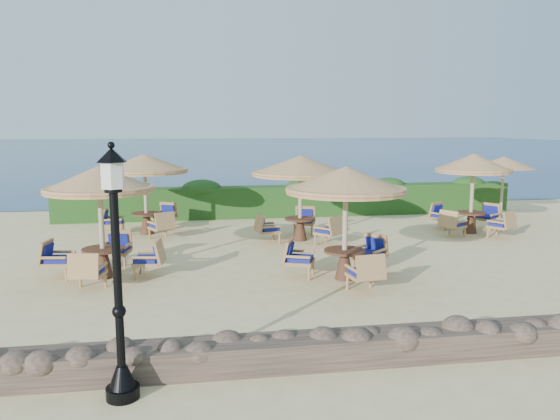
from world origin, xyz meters
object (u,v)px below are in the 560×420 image
(cafe_set_0, at_px, (100,204))
(lamp_post, at_px, (118,285))
(cafe_set_4, at_px, (473,182))
(cafe_set_1, at_px, (346,199))
(cafe_set_2, at_px, (145,176))
(extra_parasol, at_px, (504,163))
(cafe_set_3, at_px, (300,178))

(cafe_set_0, bearing_deg, lamp_post, -79.16)
(lamp_post, distance_m, cafe_set_4, 14.00)
(lamp_post, relative_size, cafe_set_1, 1.17)
(lamp_post, bearing_deg, cafe_set_2, 92.89)
(extra_parasol, bearing_deg, cafe_set_3, -162.97)
(extra_parasol, xyz_separation_m, cafe_set_1, (-8.16, -7.01, -0.26))
(cafe_set_4, bearing_deg, cafe_set_1, -140.43)
(cafe_set_4, bearing_deg, cafe_set_3, -177.69)
(lamp_post, xyz_separation_m, extra_parasol, (12.60, 12.00, 0.62))
(cafe_set_0, distance_m, cafe_set_1, 5.70)
(lamp_post, height_order, cafe_set_3, lamp_post)
(extra_parasol, xyz_separation_m, cafe_set_0, (-13.76, -5.95, -0.42))
(lamp_post, bearing_deg, extra_parasol, 43.60)
(extra_parasol, xyz_separation_m, cafe_set_4, (-2.49, -2.32, -0.44))
(lamp_post, relative_size, cafe_set_4, 1.20)
(cafe_set_1, bearing_deg, cafe_set_4, 39.57)
(cafe_set_3, bearing_deg, cafe_set_1, -87.71)
(cafe_set_2, xyz_separation_m, cafe_set_4, (10.68, -1.54, -0.19))
(extra_parasol, height_order, cafe_set_3, cafe_set_3)
(lamp_post, height_order, extra_parasol, lamp_post)
(extra_parasol, bearing_deg, lamp_post, -136.40)
(cafe_set_1, distance_m, cafe_set_3, 4.45)
(lamp_post, relative_size, cafe_set_3, 1.09)
(cafe_set_0, height_order, cafe_set_4, same)
(extra_parasol, distance_m, cafe_set_4, 3.43)
(lamp_post, xyz_separation_m, cafe_set_3, (4.26, 9.44, 0.41))
(cafe_set_0, height_order, cafe_set_1, same)
(cafe_set_1, xyz_separation_m, cafe_set_3, (-0.18, 4.45, 0.05))
(cafe_set_0, xyz_separation_m, cafe_set_2, (0.59, 5.16, 0.17))
(lamp_post, relative_size, extra_parasol, 1.38)
(cafe_set_2, relative_size, cafe_set_3, 0.93)
(cafe_set_1, bearing_deg, cafe_set_3, 92.29)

